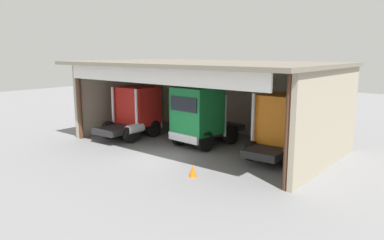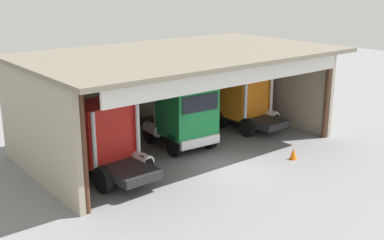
% 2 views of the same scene
% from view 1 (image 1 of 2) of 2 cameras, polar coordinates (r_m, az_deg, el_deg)
% --- Properties ---
extents(ground_plane, '(80.00, 80.00, 0.00)m').
position_cam_1_polar(ground_plane, '(19.19, -5.36, -6.08)').
color(ground_plane, slate).
rests_on(ground_plane, ground).
extents(workshop_shed, '(15.20, 9.19, 4.95)m').
position_cam_1_polar(workshop_shed, '(22.06, 3.13, 5.34)').
color(workshop_shed, '#9E937F').
rests_on(workshop_shed, ground).
extents(truck_red_right_bay, '(2.67, 4.35, 3.28)m').
position_cam_1_polar(truck_red_right_bay, '(24.03, -8.94, 1.39)').
color(truck_red_right_bay, red).
rests_on(truck_red_right_bay, ground).
extents(truck_green_left_bay, '(2.63, 4.95, 3.51)m').
position_cam_1_polar(truck_green_left_bay, '(21.35, 1.33, 0.72)').
color(truck_green_left_bay, '#197F3D').
rests_on(truck_green_left_bay, ground).
extents(truck_orange_center_left_bay, '(2.65, 4.47, 3.46)m').
position_cam_1_polar(truck_orange_center_left_bay, '(19.45, 14.00, -0.69)').
color(truck_orange_center_left_bay, orange).
rests_on(truck_orange_center_left_bay, ground).
extents(oil_drum, '(0.58, 0.58, 0.91)m').
position_cam_1_polar(oil_drum, '(23.17, 10.02, -2.12)').
color(oil_drum, '#197233').
rests_on(oil_drum, ground).
extents(tool_cart, '(0.90, 0.60, 1.00)m').
position_cam_1_polar(tool_cart, '(25.29, 0.63, -0.79)').
color(tool_cart, red).
rests_on(tool_cart, ground).
extents(traffic_cone, '(0.36, 0.36, 0.56)m').
position_cam_1_polar(traffic_cone, '(16.39, 0.11, -7.95)').
color(traffic_cone, orange).
rests_on(traffic_cone, ground).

